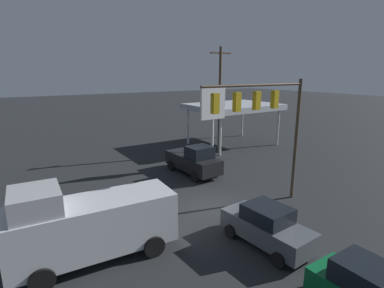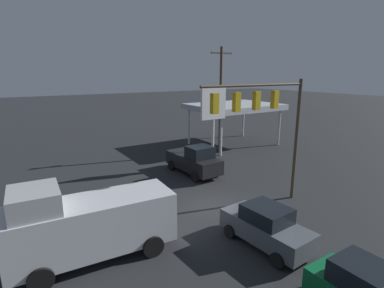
% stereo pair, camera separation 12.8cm
% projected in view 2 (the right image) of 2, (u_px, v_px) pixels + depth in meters
% --- Properties ---
extents(ground_plane, '(200.00, 200.00, 0.00)m').
position_uv_depth(ground_plane, '(210.00, 207.00, 18.02)').
color(ground_plane, black).
extents(traffic_signal_assembly, '(7.27, 0.43, 7.53)m').
position_uv_depth(traffic_signal_assembly, '(265.00, 113.00, 16.59)').
color(traffic_signal_assembly, '#473828').
rests_on(traffic_signal_assembly, ground).
extents(utility_pole, '(2.40, 0.26, 10.23)m').
position_uv_depth(utility_pole, '(221.00, 99.00, 28.87)').
color(utility_pole, '#473828').
rests_on(utility_pole, ground).
extents(gas_station_canopy, '(9.26, 7.07, 4.53)m').
position_uv_depth(gas_station_canopy, '(234.00, 107.00, 32.69)').
color(gas_station_canopy, '#B2B7BC').
rests_on(gas_station_canopy, ground).
extents(price_sign, '(2.36, 0.27, 6.74)m').
position_uv_depth(price_sign, '(213.00, 108.00, 24.51)').
color(price_sign, silver).
rests_on(price_sign, ground).
extents(pickup_parked, '(2.42, 5.28, 2.40)m').
position_uv_depth(pickup_parked, '(194.00, 160.00, 23.64)').
color(pickup_parked, black).
rests_on(pickup_parked, ground).
extents(sedan_waiting, '(2.27, 4.50, 1.93)m').
position_uv_depth(sedan_waiting, '(266.00, 226.00, 13.86)').
color(sedan_waiting, '#474C51').
rests_on(sedan_waiting, ground).
extents(delivery_truck, '(6.92, 2.86, 3.58)m').
position_uv_depth(delivery_truck, '(89.00, 223.00, 12.65)').
color(delivery_truck, silver).
rests_on(delivery_truck, ground).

